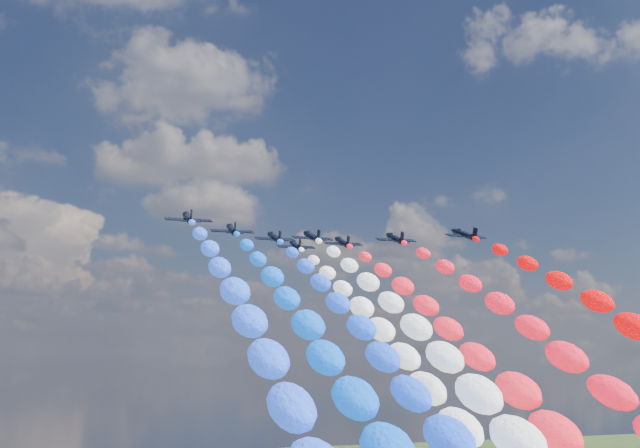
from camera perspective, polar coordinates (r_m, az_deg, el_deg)
name	(u,v)px	position (r m, az deg, el deg)	size (l,w,h in m)	color
jet_0	(188,218)	(137.79, -9.60, 0.44)	(8.09, 10.85, 2.39)	black
trail_0	(278,411)	(76.76, -3.08, -13.48)	(5.82, 118.12, 60.11)	#224EFF
jet_1	(232,229)	(149.74, -6.45, -0.40)	(8.09, 10.85, 2.39)	black
trail_1	(339,402)	(89.75, 1.41, -12.88)	(5.82, 118.12, 60.11)	blue
jet_2	(275,237)	(159.38, -3.33, -0.98)	(8.09, 10.85, 2.39)	black
trail_2	(397,397)	(100.61, 5.67, -12.45)	(5.82, 118.12, 60.11)	blue
jet_3	(312,237)	(157.94, -0.59, -0.92)	(8.09, 10.85, 2.39)	black
trail_3	(460,398)	(100.46, 10.18, -12.36)	(5.82, 118.12, 60.11)	white
jet_4	(296,245)	(171.05, -1.79, -1.56)	(8.09, 10.85, 2.39)	black
trail_4	(417,392)	(112.92, 7.09, -12.08)	(5.82, 118.12, 60.11)	white
jet_5	(342,242)	(166.01, 1.65, -1.33)	(8.09, 10.85, 2.39)	black
trail_5	(497,394)	(109.63, 12.79, -12.01)	(5.82, 118.12, 60.11)	red
jet_6	(395,238)	(161.22, 5.50, -1.05)	(8.09, 10.85, 2.39)	black
trail_6	(591,396)	(107.20, 19.15, -11.80)	(5.82, 118.12, 60.11)	red
jet_7	(465,234)	(157.80, 10.51, -0.76)	(8.09, 10.85, 2.39)	black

